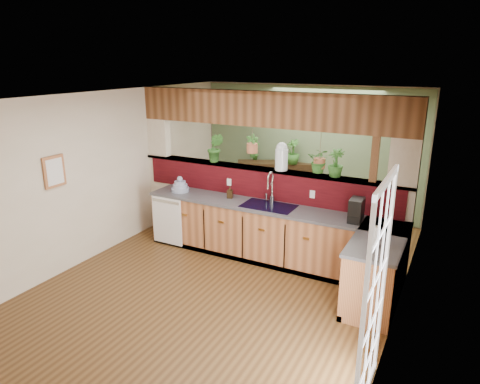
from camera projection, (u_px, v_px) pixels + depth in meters
The scene contains 28 objects.
ground at pixel (224, 282), 6.14m from camera, with size 4.60×7.00×0.01m, color #503418.
ceiling at pixel (221, 98), 5.37m from camera, with size 4.60×7.00×0.01m, color brown.
wall_back at pixel (308, 150), 8.71m from camera, with size 4.60×0.02×2.60m, color beige.
wall_left at pixel (97, 175), 6.78m from camera, with size 0.02×7.00×2.60m, color beige.
wall_right at pixel (403, 225), 4.73m from camera, with size 0.02×7.00×2.60m, color beige.
pass_through_partition at pixel (266, 180), 6.91m from camera, with size 4.60×0.21×2.60m.
pass_through_ledge at pixel (264, 169), 6.87m from camera, with size 4.60×0.21×0.04m, color brown.
header_beam at pixel (266, 109), 6.59m from camera, with size 4.60×0.15×0.55m, color brown.
sage_backwall at pixel (308, 150), 8.70m from camera, with size 4.55×0.02×2.55m, color #5A734E.
countertop at pixel (301, 243), 6.37m from camera, with size 4.14×1.52×0.90m.
dishwasher at pixel (167, 221), 7.22m from camera, with size 0.58×0.03×0.82m.
navy_sink at pixel (268, 211), 6.61m from camera, with size 0.82×0.50×0.18m.
french_door at pixel (374, 301), 3.72m from camera, with size 0.06×1.02×2.16m, color white.
framed_print at pixel (54, 172), 6.01m from camera, with size 0.04×0.35×0.45m.
faucet at pixel (271, 186), 6.65m from camera, with size 0.22×0.23×0.51m.
dish_stack at pixel (180, 187), 7.30m from camera, with size 0.31×0.31×0.27m.
soap_dispenser at pixel (230, 192), 6.94m from camera, with size 0.09×0.09×0.20m, color #352513.
coffee_maker at pixel (356, 211), 5.91m from camera, with size 0.18×0.30×0.33m.
paper_towel at pixel (375, 237), 5.13m from camera, with size 0.13×0.13×0.27m.
glass_jar at pixel (282, 156), 6.67m from camera, with size 0.20×0.20×0.44m.
ledge_plant_left at pixel (215, 148), 7.20m from camera, with size 0.27×0.22×0.49m, color #285A1F.
ledge_plant_right at pixel (336, 163), 6.30m from camera, with size 0.23×0.23×0.42m, color #285A1F.
hanging_plant_a at pixel (252, 138), 6.83m from camera, with size 0.23×0.19×0.50m.
hanging_plant_b at pixel (320, 150), 6.35m from camera, with size 0.35×0.30×0.55m.
shelving_console at pixel (275, 187), 9.01m from camera, with size 1.59×0.42×1.06m, color black.
shelf_plant_a at pixel (255, 150), 9.01m from camera, with size 0.22×0.15×0.41m, color #285A1F.
shelf_plant_b at pixel (293, 152), 8.62m from camera, with size 0.28×0.28×0.50m, color #285A1F.
floor_plant at pixel (342, 216), 7.53m from camera, with size 0.75×0.65×0.84m, color #285A1F.
Camera 1 is at (2.76, -4.74, 3.05)m, focal length 32.00 mm.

